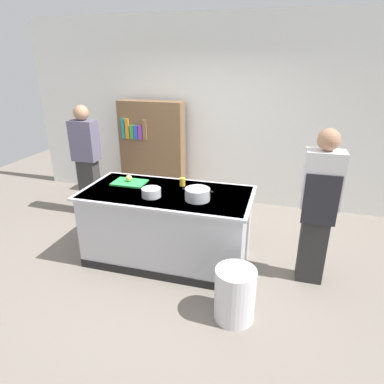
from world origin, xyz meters
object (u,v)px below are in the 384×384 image
juice_cup (182,182)px  onion (129,178)px  person_guest (87,159)px  stock_pot (197,194)px  trash_bin (235,294)px  person_chef (319,205)px  bookshelf (153,152)px  mixing_bowl (151,192)px

juice_cup → onion: bearing=-172.7°
person_guest → onion: bearing=50.8°
onion → person_guest: person_guest is taller
stock_pot → trash_bin: bearing=-50.7°
stock_pot → person_chef: bearing=7.6°
person_guest → bookshelf: (0.71, 0.90, -0.06)m
stock_pot → mixing_bowl: bearing=-174.4°
stock_pot → person_guest: (-2.02, 1.03, -0.05)m
person_chef → person_guest: same height
stock_pot → person_guest: person_guest is taller
trash_bin → bookshelf: bookshelf is taller
mixing_bowl → bookshelf: bearing=111.8°
stock_pot → mixing_bowl: stock_pot is taller
person_chef → person_guest: bearing=82.4°
person_guest → person_chef: bearing=71.1°
onion → trash_bin: size_ratio=0.15×
mixing_bowl → bookshelf: bookshelf is taller
onion → juice_cup: bearing=7.3°
person_guest → bookshelf: person_guest is taller
trash_bin → person_chef: 1.28m
onion → juice_cup: size_ratio=0.82×
juice_cup → trash_bin: bearing=-51.2°
trash_bin → person_guest: person_guest is taller
trash_bin → juice_cup: bearing=128.8°
bookshelf → person_chef: bearing=-34.2°
stock_pot → bookshelf: size_ratio=0.20×
onion → person_guest: size_ratio=0.05×
trash_bin → bookshelf: (-1.86, 2.59, 0.58)m
mixing_bowl → bookshelf: size_ratio=0.13×
onion → person_chef: (2.22, -0.11, -0.05)m
mixing_bowl → person_chef: person_chef is taller
mixing_bowl → onion: bearing=142.5°
person_chef → person_guest: size_ratio=1.00×
juice_cup → person_chef: 1.56m
mixing_bowl → trash_bin: (1.07, -0.62, -0.68)m
mixing_bowl → person_guest: (-1.50, 1.08, -0.04)m
trash_bin → person_chef: person_chef is taller
stock_pot → juice_cup: bearing=127.9°
stock_pot → person_chef: (1.27, 0.17, -0.05)m
stock_pot → juice_cup: 0.47m
person_guest → mixing_bowl: bearing=50.1°
bookshelf → juice_cup: bearing=-56.6°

